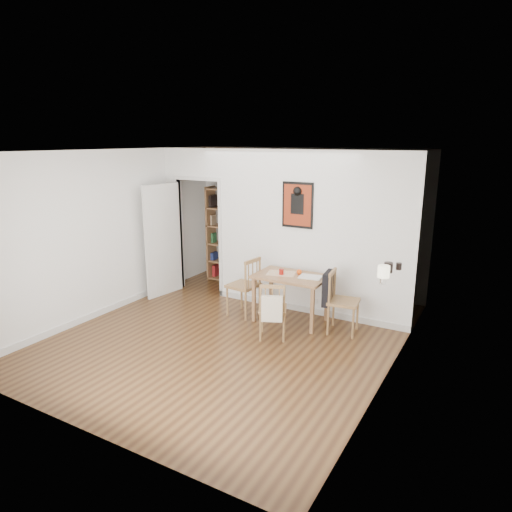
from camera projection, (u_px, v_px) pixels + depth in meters
The scene contains 15 objects.
ground at pixel (231, 335), 6.61m from camera, with size 5.20×5.20×0.00m, color brown.
room_shell at pixel (280, 232), 7.37m from camera, with size 5.20×5.20×5.20m.
dining_table at pixel (291, 281), 6.96m from camera, with size 1.09×0.69×0.74m.
chair_left at pixel (243, 286), 7.26m from camera, with size 0.53×0.53×0.96m.
chair_right at pixel (342, 301), 6.58m from camera, with size 0.58×0.52×0.93m.
chair_front at pixel (273, 309), 6.42m from camera, with size 0.55×0.58×0.84m.
bookshelf at pixel (227, 236), 8.89m from camera, with size 0.78×0.31×1.86m.
fireplace at pixel (389, 317), 5.64m from camera, with size 0.45×1.25×1.16m.
red_glass at pixel (281, 272), 6.95m from camera, with size 0.07×0.07×0.09m, color maroon.
orange_fruit at pixel (299, 272), 6.96m from camera, with size 0.08×0.08×0.08m, color #E84D0C.
placemat at pixel (281, 273), 7.03m from camera, with size 0.43×0.32×0.00m, color beige.
notebook at pixel (310, 277), 6.82m from camera, with size 0.33×0.24×0.02m, color silver.
mantel_lamp at pixel (384, 273), 5.13m from camera, with size 0.14×0.14×0.21m.
ceramic_jar_a at pixel (388, 267), 5.59m from camera, with size 0.11×0.11×0.13m, color black.
ceramic_jar_b at pixel (399, 266), 5.71m from camera, with size 0.07×0.07×0.09m, color black.
Camera 1 is at (3.32, -5.15, 2.75)m, focal length 32.00 mm.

